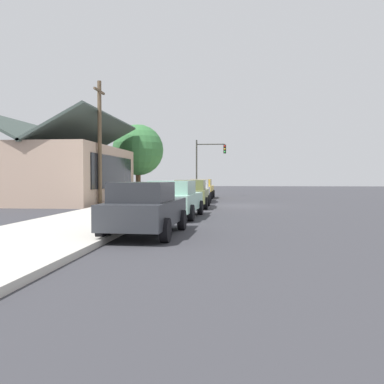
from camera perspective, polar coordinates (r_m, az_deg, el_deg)
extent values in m
plane|color=#38383D|center=(25.74, 6.08, -1.88)|extent=(120.00, 120.00, 0.00)
cube|color=beige|center=(26.30, -6.22, -1.63)|extent=(60.00, 4.20, 0.16)
cube|color=#2D3035|center=(12.63, -6.24, -2.77)|extent=(4.45, 1.89, 0.70)
cube|color=#27292D|center=(12.17, -6.75, 0.02)|extent=(2.16, 1.60, 0.56)
cylinder|color=black|center=(14.19, -8.27, -3.68)|extent=(0.67, 0.25, 0.66)
cylinder|color=black|center=(13.82, -1.38, -3.81)|extent=(0.67, 0.25, 0.66)
cylinder|color=black|center=(11.62, -12.01, -4.95)|extent=(0.67, 0.25, 0.66)
cylinder|color=black|center=(11.16, -3.64, -5.20)|extent=(0.67, 0.25, 0.66)
cube|color=#9ED1BC|center=(18.12, -2.37, -1.33)|extent=(4.87, 2.07, 0.70)
cube|color=#86B1A0|center=(17.63, -2.66, 0.63)|extent=(2.37, 1.74, 0.56)
cylinder|color=black|center=(19.78, -4.22, -2.07)|extent=(0.67, 0.25, 0.66)
cylinder|color=black|center=(19.47, 1.13, -2.13)|extent=(0.67, 0.25, 0.66)
cylinder|color=black|center=(16.90, -6.40, -2.77)|extent=(0.67, 0.25, 0.66)
cylinder|color=black|center=(16.53, -0.14, -2.86)|extent=(0.67, 0.25, 0.66)
cube|color=olive|center=(24.09, -0.10, -0.51)|extent=(4.47, 1.85, 0.70)
cube|color=#61683C|center=(23.63, -0.20, 0.97)|extent=(2.15, 1.61, 0.56)
cylinder|color=black|center=(25.57, -1.84, -1.16)|extent=(0.66, 0.23, 0.66)
cylinder|color=black|center=(25.42, 2.21, -1.18)|extent=(0.66, 0.23, 0.66)
cylinder|color=black|center=(22.84, -2.67, -1.53)|extent=(0.66, 0.23, 0.66)
cylinder|color=black|center=(22.67, 1.86, -1.56)|extent=(0.66, 0.23, 0.66)
cube|color=silver|center=(29.68, 0.77, -0.05)|extent=(4.80, 1.88, 0.70)
cube|color=#A0A2A6|center=(29.19, 0.73, 1.16)|extent=(2.33, 1.58, 0.56)
cylinder|color=black|center=(31.21, -0.67, -0.59)|extent=(0.67, 0.24, 0.66)
cylinder|color=black|center=(31.14, 2.46, -0.60)|extent=(0.67, 0.24, 0.66)
cylinder|color=black|center=(28.29, -1.10, -0.86)|extent=(0.67, 0.24, 0.66)
cylinder|color=black|center=(28.20, 2.36, -0.87)|extent=(0.67, 0.24, 0.66)
cube|color=gold|center=(35.19, 1.33, 0.27)|extent=(4.60, 1.82, 0.70)
cube|color=gold|center=(34.71, 1.27, 1.28)|extent=(2.21, 1.60, 0.56)
cylinder|color=black|center=(36.70, 0.09, -0.21)|extent=(0.66, 0.22, 0.66)
cylinder|color=black|center=(36.56, 2.91, -0.22)|extent=(0.66, 0.22, 0.66)
cylinder|color=black|center=(33.86, -0.39, -0.39)|extent=(0.66, 0.22, 0.66)
cylinder|color=black|center=(33.72, 2.68, -0.40)|extent=(0.66, 0.22, 0.66)
cube|color=tan|center=(30.44, -17.18, 2.24)|extent=(11.60, 7.24, 3.83)
cube|color=black|center=(29.22, -10.55, 2.68)|extent=(9.28, 0.08, 2.14)
cube|color=#3F4C47|center=(29.94, -14.02, 7.78)|extent=(12.20, 3.91, 2.18)
cube|color=#3F4C47|center=(31.33, -20.31, 7.46)|extent=(12.20, 3.91, 2.18)
cylinder|color=brown|center=(37.29, -7.32, 1.55)|extent=(0.44, 0.44, 2.93)
sphere|color=#38753D|center=(37.37, -7.34, 5.68)|extent=(4.47, 4.47, 4.47)
cylinder|color=#383833|center=(38.90, 0.63, 3.26)|extent=(0.14, 0.14, 5.20)
cylinder|color=#383833|center=(38.92, 2.55, 6.50)|extent=(0.10, 2.60, 0.10)
cube|color=black|center=(38.84, 4.47, 5.84)|extent=(0.28, 0.24, 0.80)
sphere|color=red|center=(38.70, 4.47, 6.24)|extent=(0.16, 0.16, 0.16)
sphere|color=yellow|center=(38.69, 4.47, 5.85)|extent=(0.16, 0.16, 0.16)
sphere|color=green|center=(38.67, 4.47, 5.47)|extent=(0.16, 0.16, 0.16)
cylinder|color=brown|center=(25.94, -12.42, 6.40)|extent=(0.24, 0.24, 7.50)
cube|color=brown|center=(26.37, -12.48, 13.24)|extent=(1.80, 0.12, 0.12)
cylinder|color=red|center=(25.43, -3.42, -0.94)|extent=(0.22, 0.22, 0.55)
sphere|color=red|center=(25.41, -3.42, -0.16)|extent=(0.18, 0.18, 0.18)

